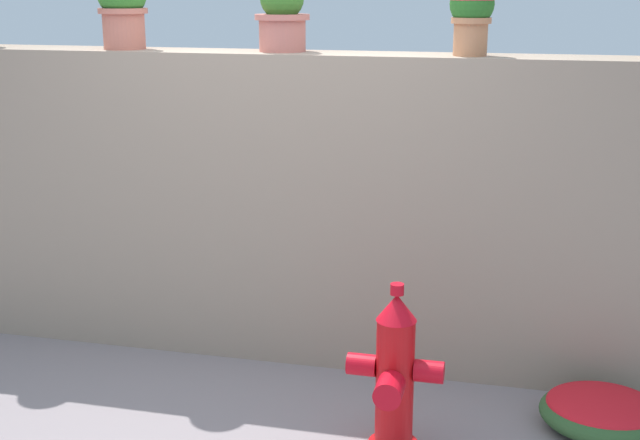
{
  "coord_description": "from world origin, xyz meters",
  "views": [
    {
      "loc": [
        1.28,
        -3.43,
        2.11
      ],
      "look_at": [
        0.23,
        0.88,
        0.88
      ],
      "focal_mm": 47.52,
      "sensor_mm": 36.0,
      "label": 1
    }
  ],
  "objects_px": {
    "potted_plant_4": "(472,10)",
    "fire_hydrant": "(394,377)",
    "potted_plant_3": "(282,10)",
    "flower_bush_left": "(603,411)",
    "potted_plant_2": "(122,0)"
  },
  "relations": [
    {
      "from": "potted_plant_3",
      "to": "potted_plant_4",
      "type": "distance_m",
      "value": 1.02
    },
    {
      "from": "potted_plant_2",
      "to": "potted_plant_4",
      "type": "bearing_deg",
      "value": -0.63
    },
    {
      "from": "potted_plant_2",
      "to": "potted_plant_3",
      "type": "bearing_deg",
      "value": 2.38
    },
    {
      "from": "potted_plant_2",
      "to": "fire_hydrant",
      "type": "height_order",
      "value": "potted_plant_2"
    },
    {
      "from": "flower_bush_left",
      "to": "potted_plant_4",
      "type": "bearing_deg",
      "value": 144.74
    },
    {
      "from": "potted_plant_2",
      "to": "potted_plant_3",
      "type": "distance_m",
      "value": 0.92
    },
    {
      "from": "potted_plant_3",
      "to": "potted_plant_4",
      "type": "relative_size",
      "value": 1.08
    },
    {
      "from": "potted_plant_4",
      "to": "flower_bush_left",
      "type": "bearing_deg",
      "value": -35.26
    },
    {
      "from": "potted_plant_3",
      "to": "fire_hydrant",
      "type": "relative_size",
      "value": 0.49
    },
    {
      "from": "potted_plant_2",
      "to": "potted_plant_4",
      "type": "distance_m",
      "value": 1.94
    },
    {
      "from": "fire_hydrant",
      "to": "flower_bush_left",
      "type": "xyz_separation_m",
      "value": [
        0.97,
        0.42,
        -0.27
      ]
    },
    {
      "from": "potted_plant_4",
      "to": "fire_hydrant",
      "type": "height_order",
      "value": "potted_plant_4"
    },
    {
      "from": "potted_plant_3",
      "to": "potted_plant_4",
      "type": "bearing_deg",
      "value": -3.36
    },
    {
      "from": "potted_plant_4",
      "to": "fire_hydrant",
      "type": "relative_size",
      "value": 0.45
    },
    {
      "from": "potted_plant_3",
      "to": "flower_bush_left",
      "type": "bearing_deg",
      "value": -18.5
    }
  ]
}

